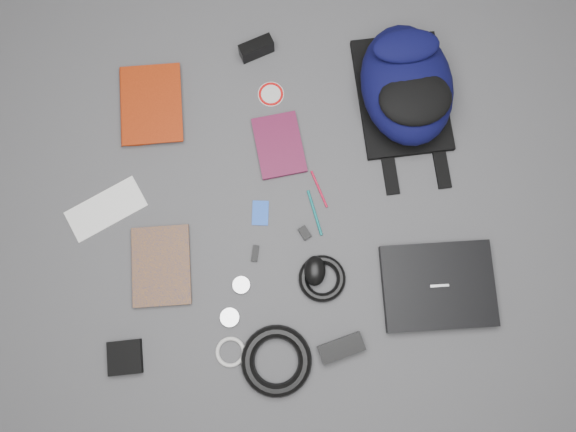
{
  "coord_description": "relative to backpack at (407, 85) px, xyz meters",
  "views": [
    {
      "loc": [
        -0.04,
        -0.3,
        1.67
      ],
      "look_at": [
        0.0,
        0.0,
        0.02
      ],
      "focal_mm": 35.0,
      "sensor_mm": 36.0,
      "label": 1
    }
  ],
  "objects": [
    {
      "name": "power_cord_coil",
      "position": [
        -0.5,
        -0.74,
        -0.07
      ],
      "size": [
        0.27,
        0.27,
        0.04
      ],
      "primitive_type": "torus",
      "rotation": [
        0.0,
        0.0,
        0.43
      ],
      "color": "black",
      "rests_on": "ground"
    },
    {
      "name": "compact_camera",
      "position": [
        -0.43,
        0.21,
        -0.06
      ],
      "size": [
        0.11,
        0.07,
        0.06
      ],
      "primitive_type": "cube",
      "rotation": [
        0.0,
        0.0,
        0.27
      ],
      "color": "black",
      "rests_on": "ground"
    },
    {
      "name": "cable_coil",
      "position": [
        -0.34,
        -0.53,
        -0.08
      ],
      "size": [
        0.15,
        0.15,
        0.03
      ],
      "primitive_type": "torus",
      "rotation": [
        0.0,
        0.0,
        -0.08
      ],
      "color": "black",
      "rests_on": "ground"
    },
    {
      "name": "pen_red",
      "position": [
        -0.3,
        -0.26,
        -0.09
      ],
      "size": [
        0.04,
        0.12,
        0.01
      ],
      "primitive_type": "cylinder",
      "rotation": [
        1.57,
        0.0,
        0.24
      ],
      "color": "#B40D2D",
      "rests_on": "ground"
    },
    {
      "name": "ground",
      "position": [
        -0.41,
        -0.33,
        -0.09
      ],
      "size": [
        4.0,
        4.0,
        0.0
      ],
      "primitive_type": "plane",
      "color": "#4F4F51",
      "rests_on": "ground"
    },
    {
      "name": "comic_book",
      "position": [
        -0.89,
        -0.42,
        -0.08
      ],
      "size": [
        0.19,
        0.25,
        0.02
      ],
      "primitive_type": "imported",
      "rotation": [
        0.0,
        0.0,
        -0.08
      ],
      "color": "#C16F0D",
      "rests_on": "ground"
    },
    {
      "name": "headphone_right",
      "position": [
        -0.62,
        -0.6,
        -0.08
      ],
      "size": [
        0.07,
        0.07,
        0.01
      ],
      "primitive_type": "cylinder",
      "rotation": [
        0.0,
        0.0,
        0.21
      ],
      "color": "silver",
      "rests_on": "ground"
    },
    {
      "name": "textbook_red",
      "position": [
        -0.88,
        0.09,
        -0.07
      ],
      "size": [
        0.21,
        0.27,
        0.03
      ],
      "primitive_type": "imported",
      "rotation": [
        0.0,
        0.0,
        -0.07
      ],
      "color": "maroon",
      "rests_on": "ground"
    },
    {
      "name": "key_fob",
      "position": [
        -0.37,
        -0.39,
        -0.08
      ],
      "size": [
        0.04,
        0.05,
        0.01
      ],
      "primitive_type": "cube",
      "rotation": [
        0.0,
        0.0,
        0.42
      ],
      "color": "black",
      "rests_on": "ground"
    },
    {
      "name": "envelope",
      "position": [
        -0.95,
        -0.23,
        -0.09
      ],
      "size": [
        0.26,
        0.18,
        0.0
      ],
      "primitive_type": "cube",
      "rotation": [
        0.0,
        0.0,
        0.37
      ],
      "color": "white",
      "rests_on": "ground"
    },
    {
      "name": "white_cable_coil",
      "position": [
        -0.63,
        -0.7,
        -0.08
      ],
      "size": [
        0.11,
        0.11,
        0.01
      ],
      "primitive_type": "torus",
      "rotation": [
        0.0,
        0.0,
        0.29
      ],
      "color": "silver",
      "rests_on": "ground"
    },
    {
      "name": "usb_black",
      "position": [
        -0.52,
        -0.43,
        -0.08
      ],
      "size": [
        0.03,
        0.05,
        0.01
      ],
      "primitive_type": "cube",
      "rotation": [
        0.0,
        0.0,
        -0.28
      ],
      "color": "black",
      "rests_on": "ground"
    },
    {
      "name": "id_badge",
      "position": [
        -0.49,
        -0.31,
        -0.09
      ],
      "size": [
        0.06,
        0.08,
        0.0
      ],
      "primitive_type": "cube",
      "rotation": [
        0.0,
        0.0,
        -0.17
      ],
      "color": "blue",
      "rests_on": "ground"
    },
    {
      "name": "sticker_disc",
      "position": [
        -0.41,
        0.07,
        -0.09
      ],
      "size": [
        0.11,
        0.11,
        0.0
      ],
      "primitive_type": "cylinder",
      "rotation": [
        0.0,
        0.0,
        -0.35
      ],
      "color": "silver",
      "rests_on": "ground"
    },
    {
      "name": "power_brick",
      "position": [
        -0.31,
        -0.74,
        -0.07
      ],
      "size": [
        0.14,
        0.08,
        0.03
      ],
      "primitive_type": "cube",
      "rotation": [
        0.0,
        0.0,
        0.2
      ],
      "color": "black",
      "rests_on": "ground"
    },
    {
      "name": "pen_teal",
      "position": [
        -0.33,
        -0.33,
        -0.08
      ],
      "size": [
        0.03,
        0.14,
        0.01
      ],
      "primitive_type": "cylinder",
      "rotation": [
        1.57,
        0.0,
        0.13
      ],
      "color": "#0B6363",
      "rests_on": "ground"
    },
    {
      "name": "laptop",
      "position": [
        -0.0,
        -0.6,
        -0.07
      ],
      "size": [
        0.35,
        0.28,
        0.03
      ],
      "primitive_type": "cube",
      "rotation": [
        0.0,
        0.0,
        -0.09
      ],
      "color": "black",
      "rests_on": "ground"
    },
    {
      "name": "dvd_case",
      "position": [
        -0.4,
        -0.11,
        -0.08
      ],
      "size": [
        0.15,
        0.2,
        0.02
      ],
      "primitive_type": "cube",
      "rotation": [
        0.0,
        0.0,
        0.05
      ],
      "color": "#4A0E27",
      "rests_on": "ground"
    },
    {
      "name": "pouch",
      "position": [
        -0.94,
        -0.67,
        -0.08
      ],
      "size": [
        0.1,
        0.1,
        0.02
      ],
      "primitive_type": "cube",
      "rotation": [
        0.0,
        0.0,
        -0.04
      ],
      "color": "black",
      "rests_on": "ground"
    },
    {
      "name": "backpack",
      "position": [
        0.0,
        0.0,
        0.0
      ],
      "size": [
        0.31,
        0.44,
        0.18
      ],
      "primitive_type": null,
      "rotation": [
        0.0,
        0.0,
        -0.03
      ],
      "color": "black",
      "rests_on": "ground"
    },
    {
      "name": "headphone_left",
      "position": [
        -0.58,
        -0.51,
        -0.08
      ],
      "size": [
        0.06,
        0.06,
        0.01
      ],
      "primitive_type": "cylinder",
      "rotation": [
        0.0,
        0.0,
        0.25
      ],
      "color": "silver",
      "rests_on": "ground"
    },
    {
      "name": "mouse",
      "position": [
        -0.36,
        -0.51,
        -0.07
      ],
      "size": [
        0.08,
        0.1,
        0.05
      ],
      "primitive_type": "ellipsoid",
      "rotation": [
        0.0,
        0.0,
        -0.17
      ],
      "color": "black",
      "rests_on": "ground"
    }
  ]
}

